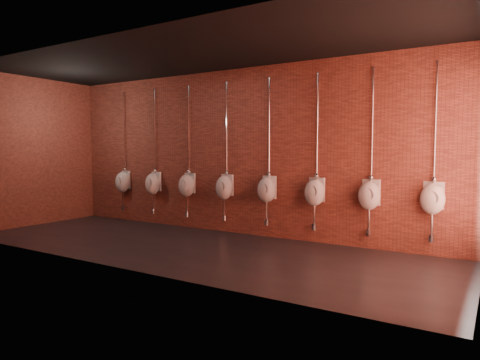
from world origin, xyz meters
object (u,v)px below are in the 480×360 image
at_px(urinal_3, 225,187).
at_px(urinal_7, 433,198).
at_px(urinal_1, 153,183).
at_px(urinal_0, 123,181).
at_px(urinal_4, 267,189).
at_px(urinal_5, 315,192).
at_px(urinal_6, 370,195).
at_px(urinal_2, 187,185).

xyz_separation_m(urinal_3, urinal_7, (3.76, 0.00, 0.00)).
distance_m(urinal_1, urinal_7, 5.64).
distance_m(urinal_0, urinal_4, 3.76).
xyz_separation_m(urinal_3, urinal_5, (1.88, 0.00, 0.00)).
distance_m(urinal_6, urinal_7, 0.94).
bearing_deg(urinal_1, urinal_3, 0.00).
height_order(urinal_4, urinal_5, same).
xyz_separation_m(urinal_2, urinal_7, (4.70, 0.00, 0.00)).
distance_m(urinal_1, urinal_6, 4.70).
height_order(urinal_5, urinal_6, same).
distance_m(urinal_3, urinal_5, 1.88).
xyz_separation_m(urinal_4, urinal_6, (1.88, 0.00, 0.00)).
relative_size(urinal_4, urinal_7, 1.00).
xyz_separation_m(urinal_5, urinal_7, (1.88, 0.00, 0.00)).
relative_size(urinal_5, urinal_7, 1.00).
distance_m(urinal_2, urinal_3, 0.94).
height_order(urinal_0, urinal_3, same).
xyz_separation_m(urinal_5, urinal_6, (0.94, 0.00, 0.00)).
bearing_deg(urinal_4, urinal_3, 180.00).
relative_size(urinal_2, urinal_5, 1.00).
bearing_deg(urinal_7, urinal_1, 180.00).
height_order(urinal_1, urinal_3, same).
bearing_deg(urinal_7, urinal_3, 180.00).
distance_m(urinal_4, urinal_7, 2.82).
xyz_separation_m(urinal_0, urinal_6, (5.64, 0.00, 0.00)).
relative_size(urinal_1, urinal_5, 1.00).
bearing_deg(urinal_4, urinal_7, 0.00).
relative_size(urinal_2, urinal_3, 1.00).
distance_m(urinal_1, urinal_3, 1.88).
bearing_deg(urinal_0, urinal_5, 0.00).
xyz_separation_m(urinal_3, urinal_6, (2.82, 0.00, 0.00)).
bearing_deg(urinal_6, urinal_5, 180.00).
relative_size(urinal_1, urinal_2, 1.00).
height_order(urinal_1, urinal_2, same).
bearing_deg(urinal_5, urinal_1, 180.00).
height_order(urinal_3, urinal_5, same).
bearing_deg(urinal_0, urinal_6, 0.00).
xyz_separation_m(urinal_2, urinal_3, (0.94, 0.00, 0.00)).
relative_size(urinal_2, urinal_6, 1.00).
height_order(urinal_6, urinal_7, same).
distance_m(urinal_3, urinal_4, 0.94).
bearing_deg(urinal_4, urinal_5, 0.00).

